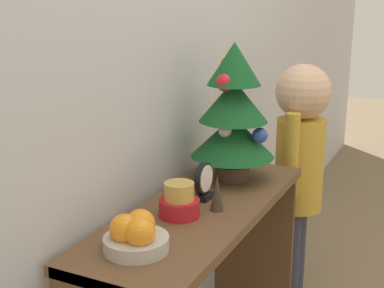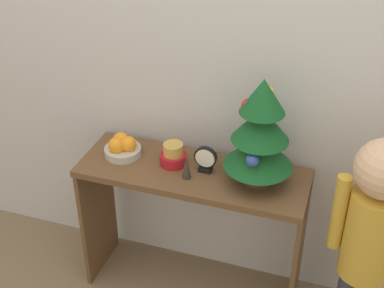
{
  "view_description": "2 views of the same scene",
  "coord_description": "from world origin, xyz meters",
  "views": [
    {
      "loc": [
        -1.36,
        -0.46,
        1.29
      ],
      "look_at": [
        -0.04,
        0.18,
        0.89
      ],
      "focal_mm": 50.0,
      "sensor_mm": 36.0,
      "label": 1
    },
    {
      "loc": [
        0.59,
        -1.61,
        2.01
      ],
      "look_at": [
        0.0,
        0.16,
        0.83
      ],
      "focal_mm": 50.0,
      "sensor_mm": 36.0,
      "label": 2
    }
  ],
  "objects": [
    {
      "name": "singing_bowl",
      "position": [
        -0.1,
        0.2,
        0.73
      ],
      "size": [
        0.12,
        0.12,
        0.1
      ],
      "color": "#AD1923",
      "rests_on": "console_table"
    },
    {
      "name": "figurine",
      "position": [
        -0.01,
        0.12,
        0.75
      ],
      "size": [
        0.04,
        0.04,
        0.11
      ],
      "color": "#382D23",
      "rests_on": "console_table"
    },
    {
      "name": "desk_clock",
      "position": [
        0.05,
        0.19,
        0.75
      ],
      "size": [
        0.1,
        0.04,
        0.12
      ],
      "color": "black",
      "rests_on": "console_table"
    },
    {
      "name": "child_figure",
      "position": [
        0.75,
        0.07,
        0.68
      ],
      "size": [
        0.31,
        0.22,
        1.04
      ],
      "color": "#38384C",
      "rests_on": "ground_plane"
    },
    {
      "name": "mini_tree",
      "position": [
        0.28,
        0.18,
        0.92
      ],
      "size": [
        0.28,
        0.28,
        0.47
      ],
      "color": "#4C3828",
      "rests_on": "console_table"
    },
    {
      "name": "fruit_bowl",
      "position": [
        -0.34,
        0.19,
        0.73
      ],
      "size": [
        0.16,
        0.16,
        0.1
      ],
      "color": "#B7B2A8",
      "rests_on": "console_table"
    },
    {
      "name": "back_wall",
      "position": [
        0.0,
        0.39,
        1.25
      ],
      "size": [
        7.0,
        0.05,
        2.5
      ],
      "primitive_type": "cube",
      "color": "silver",
      "rests_on": "ground_plane"
    },
    {
      "name": "console_table",
      "position": [
        0.0,
        0.17,
        0.52
      ],
      "size": [
        1.0,
        0.35,
        0.69
      ],
      "color": "brown",
      "rests_on": "ground_plane"
    }
  ]
}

